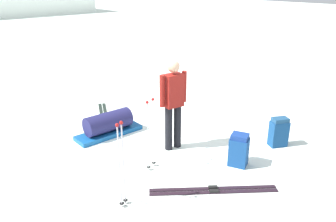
{
  "coord_description": "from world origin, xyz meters",
  "views": [
    {
      "loc": [
        -4.09,
        -4.34,
        3.04
      ],
      "look_at": [
        0.0,
        0.0,
        0.7
      ],
      "focal_mm": 36.54,
      "sensor_mm": 36.0,
      "label": 1
    }
  ],
  "objects_px": {
    "backpack_bright": "(239,150)",
    "gear_sled": "(108,125)",
    "ski_pair_far": "(104,117)",
    "ski_poles_planted_near": "(151,131)",
    "ski_poles_planted_far": "(121,161)",
    "ski_pair_near": "(213,190)",
    "backpack_large_dark": "(279,132)",
    "skier_standing": "(173,101)"
  },
  "relations": [
    {
      "from": "ski_poles_planted_near",
      "to": "skier_standing",
      "type": "bearing_deg",
      "value": 19.81
    },
    {
      "from": "skier_standing",
      "to": "ski_pair_near",
      "type": "xyz_separation_m",
      "value": [
        -0.54,
        -1.45,
        -0.94
      ]
    },
    {
      "from": "backpack_bright",
      "to": "ski_poles_planted_near",
      "type": "relative_size",
      "value": 0.47
    },
    {
      "from": "ski_pair_far",
      "to": "gear_sled",
      "type": "height_order",
      "value": "gear_sled"
    },
    {
      "from": "ski_pair_near",
      "to": "ski_poles_planted_near",
      "type": "height_order",
      "value": "ski_poles_planted_near"
    },
    {
      "from": "skier_standing",
      "to": "ski_pair_near",
      "type": "height_order",
      "value": "skier_standing"
    },
    {
      "from": "backpack_large_dark",
      "to": "backpack_bright",
      "type": "relative_size",
      "value": 0.99
    },
    {
      "from": "skier_standing",
      "to": "ski_poles_planted_far",
      "type": "xyz_separation_m",
      "value": [
        -1.75,
        -0.79,
        -0.23
      ]
    },
    {
      "from": "skier_standing",
      "to": "backpack_large_dark",
      "type": "xyz_separation_m",
      "value": [
        1.53,
        -1.32,
        -0.67
      ]
    },
    {
      "from": "ski_pair_far",
      "to": "ski_pair_near",
      "type": "bearing_deg",
      "value": -96.75
    },
    {
      "from": "ski_poles_planted_far",
      "to": "gear_sled",
      "type": "distance_m",
      "value": 2.48
    },
    {
      "from": "ski_poles_planted_far",
      "to": "gear_sled",
      "type": "relative_size",
      "value": 0.92
    },
    {
      "from": "ski_pair_far",
      "to": "backpack_bright",
      "type": "relative_size",
      "value": 2.85
    },
    {
      "from": "backpack_bright",
      "to": "skier_standing",
      "type": "bearing_deg",
      "value": 106.9
    },
    {
      "from": "ski_pair_far",
      "to": "backpack_bright",
      "type": "xyz_separation_m",
      "value": [
        0.49,
        -3.43,
        0.27
      ]
    },
    {
      "from": "ski_pair_near",
      "to": "ski_poles_planted_near",
      "type": "relative_size",
      "value": 1.29
    },
    {
      "from": "backpack_bright",
      "to": "ski_poles_planted_far",
      "type": "xyz_separation_m",
      "value": [
        -2.12,
        0.44,
        0.44
      ]
    },
    {
      "from": "ski_pair_near",
      "to": "backpack_bright",
      "type": "relative_size",
      "value": 2.76
    },
    {
      "from": "backpack_large_dark",
      "to": "gear_sled",
      "type": "xyz_separation_m",
      "value": [
        -2.09,
        2.65,
        -0.06
      ]
    },
    {
      "from": "ski_pair_near",
      "to": "ski_poles_planted_far",
      "type": "xyz_separation_m",
      "value": [
        -1.21,
        0.66,
        0.71
      ]
    },
    {
      "from": "ski_pair_far",
      "to": "ski_poles_planted_near",
      "type": "relative_size",
      "value": 1.33
    },
    {
      "from": "skier_standing",
      "to": "backpack_large_dark",
      "type": "bearing_deg",
      "value": -40.87
    },
    {
      "from": "ski_pair_near",
      "to": "gear_sled",
      "type": "height_order",
      "value": "gear_sled"
    },
    {
      "from": "backpack_large_dark",
      "to": "backpack_bright",
      "type": "distance_m",
      "value": 1.16
    },
    {
      "from": "ski_pair_far",
      "to": "backpack_bright",
      "type": "bearing_deg",
      "value": -81.93
    },
    {
      "from": "backpack_bright",
      "to": "gear_sled",
      "type": "bearing_deg",
      "value": 110.13
    },
    {
      "from": "backpack_bright",
      "to": "backpack_large_dark",
      "type": "bearing_deg",
      "value": -4.55
    },
    {
      "from": "backpack_bright",
      "to": "ski_poles_planted_far",
      "type": "bearing_deg",
      "value": 168.32
    },
    {
      "from": "skier_standing",
      "to": "backpack_large_dark",
      "type": "height_order",
      "value": "skier_standing"
    },
    {
      "from": "ski_pair_near",
      "to": "ski_poles_planted_far",
      "type": "height_order",
      "value": "ski_poles_planted_far"
    },
    {
      "from": "ski_pair_far",
      "to": "gear_sled",
      "type": "bearing_deg",
      "value": -117.18
    },
    {
      "from": "backpack_bright",
      "to": "ski_pair_far",
      "type": "bearing_deg",
      "value": 98.07
    },
    {
      "from": "backpack_bright",
      "to": "gear_sled",
      "type": "height_order",
      "value": "backpack_bright"
    },
    {
      "from": "skier_standing",
      "to": "ski_poles_planted_near",
      "type": "height_order",
      "value": "skier_standing"
    },
    {
      "from": "gear_sled",
      "to": "ski_poles_planted_far",
      "type": "bearing_deg",
      "value": -119.3
    },
    {
      "from": "ski_pair_far",
      "to": "ski_poles_planted_near",
      "type": "bearing_deg",
      "value": -105.28
    },
    {
      "from": "ski_pair_near",
      "to": "ski_poles_planted_near",
      "type": "distance_m",
      "value": 1.37
    },
    {
      "from": "ski_pair_near",
      "to": "ski_poles_planted_far",
      "type": "bearing_deg",
      "value": 151.46
    },
    {
      "from": "backpack_bright",
      "to": "gear_sled",
      "type": "relative_size",
      "value": 0.41
    },
    {
      "from": "backpack_large_dark",
      "to": "ski_poles_planted_far",
      "type": "relative_size",
      "value": 0.44
    },
    {
      "from": "ski_pair_near",
      "to": "backpack_large_dark",
      "type": "bearing_deg",
      "value": 3.45
    },
    {
      "from": "ski_pair_far",
      "to": "ski_poles_planted_far",
      "type": "relative_size",
      "value": 1.28
    }
  ]
}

